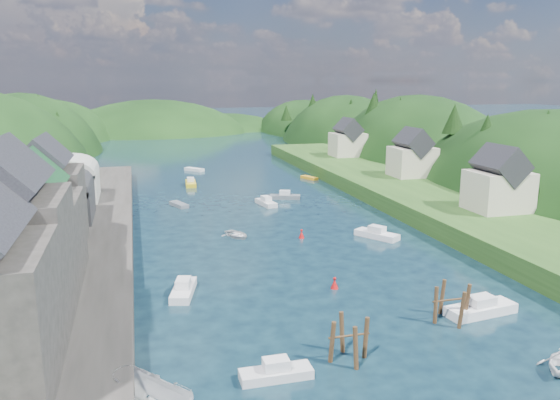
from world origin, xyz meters
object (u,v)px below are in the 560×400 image
object	(u,v)px
piling_cluster_far	(451,306)
piling_cluster_near	(349,343)
channel_buoy_far	(302,234)
channel_buoy_near	(335,283)

from	to	relation	value
piling_cluster_far	piling_cluster_near	bearing A→B (deg)	-160.06
channel_buoy_far	channel_buoy_near	bearing A→B (deg)	-96.78
piling_cluster_far	channel_buoy_near	xyz separation A→B (m)	(-6.42, 8.82, -0.73)
piling_cluster_near	piling_cluster_far	world-z (taller)	piling_cluster_far
piling_cluster_far	channel_buoy_far	size ratio (longest dim) A/B	3.22
piling_cluster_near	channel_buoy_near	size ratio (longest dim) A/B	3.22
piling_cluster_near	channel_buoy_far	distance (m)	29.46
channel_buoy_far	piling_cluster_near	bearing A→B (deg)	-101.07
piling_cluster_near	channel_buoy_near	world-z (taller)	piling_cluster_near
piling_cluster_near	channel_buoy_far	world-z (taller)	piling_cluster_near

